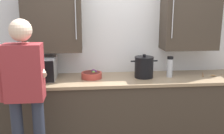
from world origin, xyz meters
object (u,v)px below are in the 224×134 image
person_figure (25,91)px  thermos_flask (170,67)px  microwave_oven (30,69)px  stock_pot (144,67)px  wooden_spoon (209,75)px  fruit_bowl (92,75)px

person_figure → thermos_flask: bearing=21.8°
thermos_flask → microwave_oven: bearing=178.7°
stock_pot → person_figure: bearing=-153.0°
wooden_spoon → stock_pot: 0.83m
wooden_spoon → stock_pot: bearing=179.5°
stock_pot → person_figure: 1.41m
person_figure → microwave_oven: bearing=97.8°
wooden_spoon → fruit_bowl: bearing=178.5°
stock_pot → person_figure: (-1.25, -0.64, -0.05)m
thermos_flask → stock_pot: 0.32m
microwave_oven → thermos_flask: 1.66m
thermos_flask → fruit_bowl: thermos_flask is taller
stock_pot → fruit_bowl: stock_pot is taller
wooden_spoon → person_figure: bearing=-163.1°
thermos_flask → wooden_spoon: (0.50, 0.00, -0.12)m
microwave_oven → person_figure: 0.67m
wooden_spoon → thermos_flask: bearing=-179.6°
wooden_spoon → stock_pot: stock_pot is taller
wooden_spoon → fruit_bowl: fruit_bowl is taller
stock_pot → person_figure: size_ratio=0.20×
thermos_flask → person_figure: 1.69m
stock_pot → fruit_bowl: bearing=177.2°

